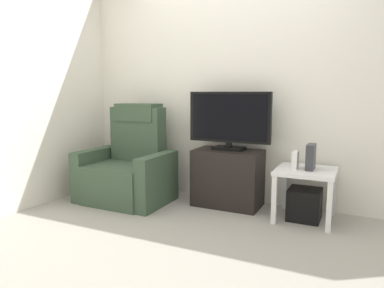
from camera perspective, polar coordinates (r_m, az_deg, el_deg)
The scene contains 10 objects.
ground_plane at distance 3.14m, azimuth 0.33°, elevation -14.26°, with size 6.40×6.40×0.00m, color #9E998E.
wall_back at distance 3.95m, azimuth 7.50°, elevation 9.59°, with size 6.40×0.06×2.60m, color silver.
wall_side at distance 4.08m, azimuth -24.55°, elevation 8.88°, with size 0.06×4.48×2.60m, color silver.
tv_stand at distance 3.81m, azimuth 5.79°, elevation -5.43°, with size 0.71×0.41×0.61m.
television at distance 3.73m, azimuth 6.02°, elevation 3.96°, with size 0.89×0.20×0.61m.
recliner_armchair at distance 4.05m, azimuth -10.19°, elevation -3.70°, with size 0.98×0.78×1.08m.
side_table at distance 3.52m, azimuth 17.87°, elevation -5.16°, with size 0.54×0.54×0.49m.
subwoofer_box at distance 3.59m, azimuth 17.69°, elevation -9.24°, with size 0.30×0.30×0.30m, color black.
book_upright at distance 3.48m, azimuth 16.32°, elevation -2.48°, with size 0.05×0.12×0.17m, color white.
game_console at distance 3.48m, azimuth 18.61°, elevation -1.98°, with size 0.07×0.20×0.24m, color #333338.
Camera 1 is at (1.25, -2.62, 1.20)m, focal length 33.05 mm.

